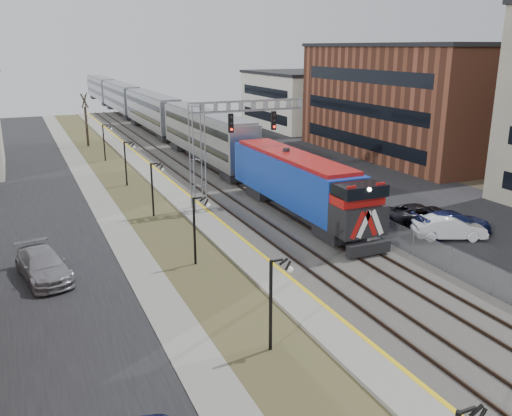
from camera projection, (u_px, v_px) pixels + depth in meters
street_west at (40, 204)px, 43.00m from camera, size 7.00×120.00×0.04m
sidewalk at (98, 197)px, 44.75m from camera, size 2.00×120.00×0.08m
grass_median at (134, 194)px, 45.91m from camera, size 4.00×120.00×0.06m
platform at (168, 189)px, 47.05m from camera, size 2.00×120.00×0.24m
ballast_bed at (222, 184)px, 49.00m from camera, size 8.00×120.00×0.20m
parking_lot at (336, 172)px, 53.69m from camera, size 16.00×120.00×0.04m
platform_edge at (178, 187)px, 47.36m from camera, size 0.24×120.00×0.01m
track_near at (201, 184)px, 48.18m from camera, size 1.58×120.00×0.15m
track_far at (238, 180)px, 49.54m from camera, size 1.58×120.00×0.15m
train at (147, 111)px, 79.90m from camera, size 3.00×108.65×5.33m
signal_gantry at (219, 137)px, 40.21m from camera, size 9.00×1.07×8.15m
lampposts at (193, 230)px, 30.71m from camera, size 0.14×62.14×4.00m
fence at (264, 172)px, 50.44m from camera, size 0.04×120.00×1.60m
buildings_east at (479, 106)px, 53.98m from camera, size 16.00×76.00×15.00m
bare_trees at (18, 163)px, 45.21m from camera, size 12.30×42.30×5.95m
car_lot_b at (449, 228)px, 34.97m from camera, size 4.85×3.28×1.51m
car_lot_c at (420, 215)px, 37.88m from camera, size 5.44×3.43×1.40m
car_lot_d at (453, 223)px, 35.78m from camera, size 5.66×2.95×1.57m
car_lot_e at (352, 191)px, 44.20m from camera, size 4.39×2.11×1.45m
car_lot_f at (321, 169)px, 51.51m from camera, size 5.25×3.14×1.63m
car_street_b at (43, 266)px, 28.91m from camera, size 3.06×5.55×1.52m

